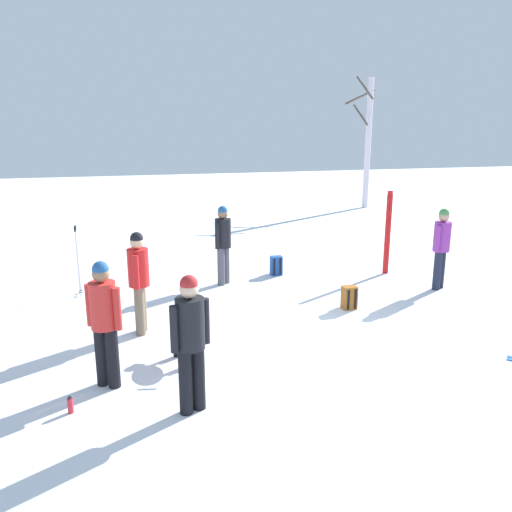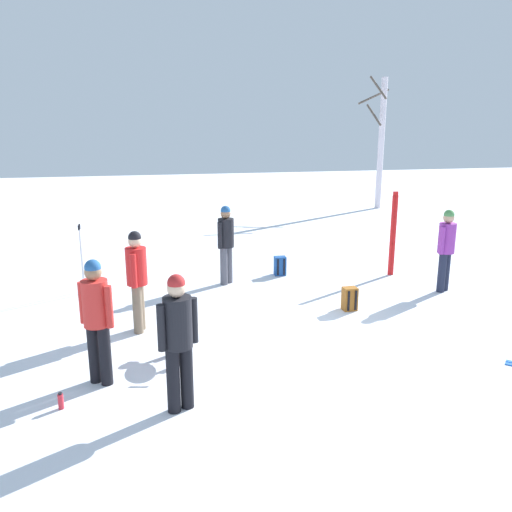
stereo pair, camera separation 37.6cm
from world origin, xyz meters
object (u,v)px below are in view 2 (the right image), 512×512
object	(u,v)px
person_2	(96,314)
ski_pair_planted_0	(393,234)
backpack_1	(349,299)
birch_tree_3	(381,141)
person_0	(226,240)
person_4	(137,275)
dog	(178,334)
water_bottle_0	(61,401)
ski_poles_0	(82,257)
person_3	(178,334)
person_1	(446,245)
backpack_0	(280,266)

from	to	relation	value
person_2	ski_pair_planted_0	xyz separation A→B (m)	(6.21, 3.83, -0.02)
backpack_1	birch_tree_3	distance (m)	12.92
person_0	person_4	xyz separation A→B (m)	(-1.88, -2.31, 0.00)
person_0	person_2	world-z (taller)	same
dog	water_bottle_0	distance (m)	1.89
birch_tree_3	ski_poles_0	bearing A→B (deg)	-140.52
water_bottle_0	birch_tree_3	bearing A→B (deg)	51.66
person_0	ski_pair_planted_0	bearing A→B (deg)	-3.04
person_0	dog	xyz separation A→B (m)	(-1.33, -3.52, -0.59)
person_0	ski_poles_0	xyz separation A→B (m)	(-2.98, 0.04, -0.22)
person_3	person_4	distance (m)	2.68
person_0	birch_tree_3	world-z (taller)	birch_tree_3
person_1	person_3	world-z (taller)	same
ski_poles_0	ski_pair_planted_0	bearing A→B (deg)	-2.01
person_3	birch_tree_3	xyz separation A→B (m)	(9.35, 13.97, 1.77)
person_4	dog	xyz separation A→B (m)	(0.55, -1.21, -0.59)
backpack_0	birch_tree_3	distance (m)	11.18
person_2	backpack_0	bearing A→B (deg)	49.86
person_0	person_4	size ratio (longest dim) A/B	1.00
person_2	person_3	world-z (taller)	same
person_3	ski_poles_0	xyz separation A→B (m)	(-1.56, 4.98, -0.22)
person_0	ski_pair_planted_0	size ratio (longest dim) A/B	0.89
water_bottle_0	birch_tree_3	size ratio (longest dim) A/B	0.04
backpack_1	person_0	bearing A→B (deg)	132.29
ski_pair_planted_0	birch_tree_3	size ratio (longest dim) A/B	0.37
ski_poles_0	dog	bearing A→B (deg)	-65.19
person_1	person_3	bearing A→B (deg)	-149.18
backpack_0	backpack_1	size ratio (longest dim) A/B	1.00
person_3	backpack_1	distance (m)	4.45
backpack_0	birch_tree_3	size ratio (longest dim) A/B	0.08
person_2	ski_pair_planted_0	world-z (taller)	ski_pair_planted_0
person_4	ski_pair_planted_0	world-z (taller)	ski_pair_planted_0
person_4	person_1	bearing A→B (deg)	7.19
dog	ski_poles_0	xyz separation A→B (m)	(-1.64, 3.55, 0.38)
person_4	backpack_0	world-z (taller)	person_4
ski_poles_0	water_bottle_0	bearing A→B (deg)	-88.40
water_bottle_0	ski_poles_0	bearing A→B (deg)	91.60
ski_pair_planted_0	backpack_1	bearing A→B (deg)	-133.49
person_1	person_2	world-z (taller)	same
person_2	dog	world-z (taller)	person_2
person_3	ski_pair_planted_0	bearing A→B (deg)	42.22
person_3	backpack_1	world-z (taller)	person_3
ski_poles_0	person_4	bearing A→B (deg)	-64.93
dog	ski_poles_0	bearing A→B (deg)	114.81
person_3	backpack_1	xyz separation A→B (m)	(3.38, 2.79, -0.77)
person_0	ski_poles_0	size ratio (longest dim) A/B	1.20
person_3	person_1	bearing A→B (deg)	30.82
person_1	backpack_0	xyz separation A→B (m)	(-3.00, 1.90, -0.77)
person_4	backpack_1	xyz separation A→B (m)	(3.84, 0.16, -0.77)
person_1	person_4	size ratio (longest dim) A/B	1.00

